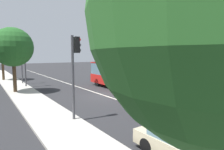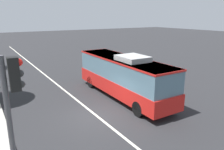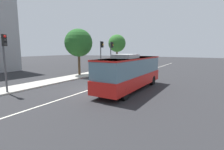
{
  "view_description": "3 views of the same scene",
  "coord_description": "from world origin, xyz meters",
  "px_view_note": "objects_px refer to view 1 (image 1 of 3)",
  "views": [
    {
      "loc": [
        -15.47,
        9.95,
        4.06
      ],
      "look_at": [
        2.29,
        -2.48,
        1.72
      ],
      "focal_mm": 30.14,
      "sensor_mm": 36.0,
      "label": 1
    },
    {
      "loc": [
        -11.4,
        5.98,
        6.23
      ],
      "look_at": [
        2.41,
        -2.68,
        1.77
      ],
      "focal_mm": 35.13,
      "sensor_mm": 36.0,
      "label": 2
    },
    {
      "loc": [
        -13.05,
        -10.09,
        3.88
      ],
      "look_at": [
        1.46,
        -1.58,
        1.37
      ],
      "focal_mm": 27.52,
      "sensor_mm": 36.0,
      "label": 3
    }
  ],
  "objects_px": {
    "traffic_light_near_corner": "(23,58)",
    "street_tree_kerbside_centre": "(13,47)",
    "traffic_light_far_corner": "(26,59)",
    "street_tree_kerbside_left": "(2,48)",
    "traffic_light_mid_block": "(75,63)",
    "sedan_beige": "(190,144)",
    "transit_bus": "(120,74)"
  },
  "relations": [
    {
      "from": "sedan_beige",
      "to": "traffic_light_near_corner",
      "type": "relative_size",
      "value": 0.87
    },
    {
      "from": "transit_bus",
      "to": "street_tree_kerbside_left",
      "type": "distance_m",
      "value": 19.78
    },
    {
      "from": "traffic_light_near_corner",
      "to": "traffic_light_mid_block",
      "type": "relative_size",
      "value": 1.0
    },
    {
      "from": "sedan_beige",
      "to": "traffic_light_mid_block",
      "type": "relative_size",
      "value": 0.87
    },
    {
      "from": "transit_bus",
      "to": "sedan_beige",
      "type": "relative_size",
      "value": 2.22
    },
    {
      "from": "traffic_light_mid_block",
      "to": "street_tree_kerbside_centre",
      "type": "bearing_deg",
      "value": 100.97
    },
    {
      "from": "traffic_light_near_corner",
      "to": "sedan_beige",
      "type": "bearing_deg",
      "value": -91.6
    },
    {
      "from": "traffic_light_near_corner",
      "to": "traffic_light_mid_block",
      "type": "xyz_separation_m",
      "value": [
        -17.78,
        0.12,
        0.0
      ]
    },
    {
      "from": "traffic_light_far_corner",
      "to": "street_tree_kerbside_left",
      "type": "relative_size",
      "value": 0.75
    },
    {
      "from": "traffic_light_near_corner",
      "to": "traffic_light_far_corner",
      "type": "bearing_deg",
      "value": -97.07
    },
    {
      "from": "street_tree_kerbside_left",
      "to": "street_tree_kerbside_centre",
      "type": "distance_m",
      "value": 11.8
    },
    {
      "from": "traffic_light_near_corner",
      "to": "street_tree_kerbside_left",
      "type": "distance_m",
      "value": 6.07
    },
    {
      "from": "traffic_light_far_corner",
      "to": "street_tree_kerbside_left",
      "type": "xyz_separation_m",
      "value": [
        8.49,
        1.85,
        1.54
      ]
    },
    {
      "from": "traffic_light_near_corner",
      "to": "street_tree_kerbside_left",
      "type": "bearing_deg",
      "value": 104.38
    },
    {
      "from": "traffic_light_mid_block",
      "to": "traffic_light_far_corner",
      "type": "xyz_separation_m",
      "value": [
        14.83,
        -0.02,
        0.0
      ]
    },
    {
      "from": "traffic_light_near_corner",
      "to": "street_tree_kerbside_centre",
      "type": "bearing_deg",
      "value": -112.13
    },
    {
      "from": "traffic_light_far_corner",
      "to": "street_tree_kerbside_left",
      "type": "height_order",
      "value": "street_tree_kerbside_left"
    },
    {
      "from": "sedan_beige",
      "to": "traffic_light_mid_block",
      "type": "xyz_separation_m",
      "value": [
        6.67,
        1.6,
        2.84
      ]
    },
    {
      "from": "traffic_light_far_corner",
      "to": "street_tree_kerbside_left",
      "type": "bearing_deg",
      "value": 97.62
    },
    {
      "from": "street_tree_kerbside_left",
      "to": "street_tree_kerbside_centre",
      "type": "xyz_separation_m",
      "value": [
        -11.8,
        -0.03,
        -0.27
      ]
    },
    {
      "from": "sedan_beige",
      "to": "street_tree_kerbside_centre",
      "type": "bearing_deg",
      "value": -169.91
    },
    {
      "from": "street_tree_kerbside_left",
      "to": "transit_bus",
      "type": "bearing_deg",
      "value": -147.37
    },
    {
      "from": "sedan_beige",
      "to": "traffic_light_near_corner",
      "type": "distance_m",
      "value": 24.66
    },
    {
      "from": "transit_bus",
      "to": "traffic_light_far_corner",
      "type": "distance_m",
      "value": 11.88
    },
    {
      "from": "traffic_light_near_corner",
      "to": "traffic_light_far_corner",
      "type": "xyz_separation_m",
      "value": [
        -2.95,
        0.1,
        0.0
      ]
    },
    {
      "from": "sedan_beige",
      "to": "street_tree_kerbside_left",
      "type": "xyz_separation_m",
      "value": [
        29.98,
        3.44,
        4.38
      ]
    },
    {
      "from": "transit_bus",
      "to": "street_tree_kerbside_centre",
      "type": "bearing_deg",
      "value": 66.81
    },
    {
      "from": "traffic_light_near_corner",
      "to": "traffic_light_mid_block",
      "type": "height_order",
      "value": "same"
    },
    {
      "from": "traffic_light_mid_block",
      "to": "street_tree_kerbside_centre",
      "type": "relative_size",
      "value": 0.75
    },
    {
      "from": "traffic_light_mid_block",
      "to": "traffic_light_far_corner",
      "type": "height_order",
      "value": "same"
    },
    {
      "from": "traffic_light_mid_block",
      "to": "street_tree_kerbside_left",
      "type": "height_order",
      "value": "street_tree_kerbside_left"
    },
    {
      "from": "traffic_light_far_corner",
      "to": "sedan_beige",
      "type": "bearing_deg",
      "value": -90.46
    }
  ]
}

